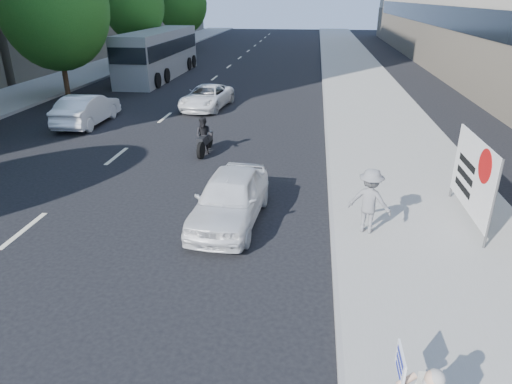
# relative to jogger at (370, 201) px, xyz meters

# --- Properties ---
(ground) EXTENTS (160.00, 160.00, 0.00)m
(ground) POSITION_rel_jogger_xyz_m (-2.30, -2.78, -0.98)
(ground) COLOR black
(ground) RESTS_ON ground
(near_sidewalk) EXTENTS (5.00, 120.00, 0.15)m
(near_sidewalk) POSITION_rel_jogger_xyz_m (1.70, 17.22, -0.90)
(near_sidewalk) COLOR gray
(near_sidewalk) RESTS_ON ground
(far_sidewalk) EXTENTS (4.50, 120.00, 0.15)m
(far_sidewalk) POSITION_rel_jogger_xyz_m (-19.05, 17.22, -0.90)
(far_sidewalk) COLOR gray
(far_sidewalk) RESTS_ON ground
(tree_far_c) EXTENTS (6.00, 6.00, 8.47)m
(tree_far_c) POSITION_rel_jogger_xyz_m (-16.00, 15.22, 4.04)
(tree_far_c) COLOR #382616
(tree_far_c) RESTS_ON ground
(tree_far_d) EXTENTS (4.80, 4.80, 7.65)m
(tree_far_d) POSITION_rel_jogger_xyz_m (-16.00, 27.22, 3.91)
(tree_far_d) COLOR #382616
(tree_far_d) RESTS_ON ground
(tree_far_e) EXTENTS (5.40, 5.40, 7.89)m
(tree_far_e) POSITION_rel_jogger_xyz_m (-16.00, 41.22, 3.80)
(tree_far_e) COLOR #382616
(tree_far_e) RESTS_ON ground
(jogger) EXTENTS (1.22, 0.94, 1.66)m
(jogger) POSITION_rel_jogger_xyz_m (0.00, 0.00, 0.00)
(jogger) COLOR slate
(jogger) RESTS_ON near_sidewalk
(protest_banner) EXTENTS (0.08, 3.06, 2.20)m
(protest_banner) POSITION_rel_jogger_xyz_m (2.64, 0.97, 0.42)
(protest_banner) COLOR #4C4C4C
(protest_banner) RESTS_ON near_sidewalk
(white_sedan_near) EXTENTS (1.90, 4.13, 1.37)m
(white_sedan_near) POSITION_rel_jogger_xyz_m (-3.56, 0.41, -0.29)
(white_sedan_near) COLOR white
(white_sedan_near) RESTS_ON ground
(white_sedan_mid) EXTENTS (1.53, 4.32, 1.42)m
(white_sedan_mid) POSITION_rel_jogger_xyz_m (-11.98, 9.55, -0.27)
(white_sedan_mid) COLOR white
(white_sedan_mid) RESTS_ON ground
(white_sedan_far) EXTENTS (2.50, 4.54, 1.21)m
(white_sedan_far) POSITION_rel_jogger_xyz_m (-7.16, 13.50, -0.38)
(white_sedan_far) COLOR white
(white_sedan_far) RESTS_ON ground
(motorcycle) EXTENTS (0.75, 2.05, 1.42)m
(motorcycle) POSITION_rel_jogger_xyz_m (-5.54, 5.96, -0.34)
(motorcycle) COLOR black
(motorcycle) RESTS_ON ground
(bus) EXTENTS (2.75, 12.06, 3.30)m
(bus) POSITION_rel_jogger_xyz_m (-12.93, 23.30, 0.66)
(bus) COLOR gray
(bus) RESTS_ON ground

